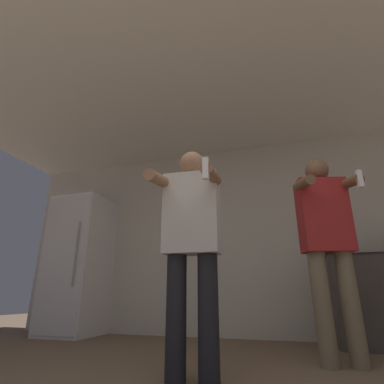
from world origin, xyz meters
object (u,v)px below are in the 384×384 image
(person_man_side, at_px, (327,238))
(bottle_clear_vodka, at_px, (347,246))
(person_woman_foreground, at_px, (192,238))
(refrigerator, at_px, (79,264))

(person_man_side, bearing_deg, bottle_clear_vodka, 71.99)
(person_woman_foreground, distance_m, person_man_side, 1.20)
(bottle_clear_vodka, xyz_separation_m, person_man_side, (-0.32, -0.98, -0.07))
(bottle_clear_vodka, bearing_deg, person_man_side, -108.01)
(bottle_clear_vodka, distance_m, person_man_side, 1.03)
(refrigerator, xyz_separation_m, bottle_clear_vodka, (3.46, 0.01, 0.10))
(refrigerator, bearing_deg, bottle_clear_vodka, 0.23)
(bottle_clear_vodka, height_order, person_man_side, person_man_side)
(refrigerator, relative_size, person_man_side, 1.11)
(person_man_side, bearing_deg, refrigerator, 162.92)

